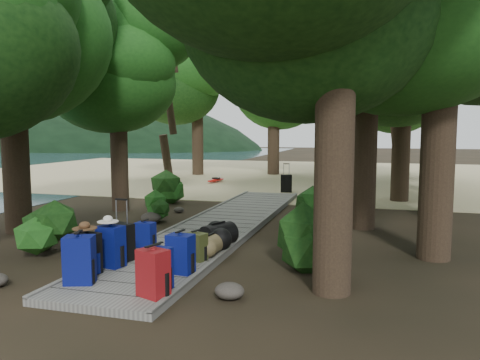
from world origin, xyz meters
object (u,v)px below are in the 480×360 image
(backpack_left_a, at_px, (79,257))
(backpack_right_d, at_px, (196,245))
(backpack_right_a, at_px, (153,270))
(duffel_right_black, at_px, (218,235))
(backpack_left_d, at_px, (145,233))
(backpack_right_c, at_px, (180,252))
(duffel_right_khaki, at_px, (211,245))
(lone_suitcase_on_sand, at_px, (286,183))
(suitcase_on_boardwalk, at_px, (122,242))
(backpack_left_b, at_px, (87,251))
(sun_lounger, at_px, (360,184))
(kayak, at_px, (216,179))
(backpack_left_c, at_px, (111,244))

(backpack_left_a, relative_size, backpack_right_d, 1.49)
(backpack_right_a, height_order, duffel_right_black, backpack_right_a)
(backpack_left_d, height_order, backpack_right_c, backpack_right_c)
(duffel_right_khaki, height_order, lone_suitcase_on_sand, lone_suitcase_on_sand)
(backpack_left_a, bearing_deg, suitcase_on_boardwalk, 74.56)
(duffel_right_black, bearing_deg, backpack_left_b, -96.22)
(sun_lounger, bearing_deg, suitcase_on_boardwalk, -119.46)
(backpack_right_a, height_order, backpack_right_c, backpack_right_a)
(backpack_right_d, height_order, sun_lounger, backpack_right_d)
(kayak, bearing_deg, sun_lounger, -2.45)
(suitcase_on_boardwalk, height_order, sun_lounger, suitcase_on_boardwalk)
(backpack_left_c, height_order, backpack_right_a, backpack_left_c)
(kayak, bearing_deg, lone_suitcase_on_sand, -22.75)
(backpack_right_c, bearing_deg, backpack_left_c, -173.98)
(lone_suitcase_on_sand, height_order, sun_lounger, lone_suitcase_on_sand)
(suitcase_on_boardwalk, bearing_deg, backpack_right_c, 0.86)
(backpack_left_a, relative_size, backpack_left_c, 1.04)
(duffel_right_black, relative_size, kayak, 0.25)
(backpack_left_b, height_order, backpack_left_c, backpack_left_c)
(backpack_left_b, relative_size, duffel_right_khaki, 1.35)
(backpack_left_a, xyz_separation_m, backpack_left_d, (-0.09, 2.33, -0.13))
(backpack_right_c, xyz_separation_m, backpack_right_d, (-0.03, 0.79, -0.08))
(backpack_left_a, distance_m, backpack_right_a, 1.36)
(lone_suitcase_on_sand, bearing_deg, duffel_right_khaki, -98.91)
(backpack_right_c, bearing_deg, backpack_left_a, -137.68)
(backpack_right_c, xyz_separation_m, suitcase_on_boardwalk, (-1.34, 0.45, -0.02))
(backpack_right_c, relative_size, backpack_right_d, 1.29)
(backpack_left_b, relative_size, kayak, 0.25)
(backpack_right_a, distance_m, suitcase_on_boardwalk, 2.11)
(backpack_right_a, distance_m, duffel_right_khaki, 2.40)
(backpack_right_c, bearing_deg, duffel_right_black, 95.62)
(duffel_right_khaki, distance_m, kayak, 13.45)
(duffel_right_black, height_order, suitcase_on_boardwalk, suitcase_on_boardwalk)
(backpack_left_a, xyz_separation_m, suitcase_on_boardwalk, (-0.06, 1.38, -0.08))
(backpack_left_b, bearing_deg, backpack_right_a, -11.73)
(duffel_right_khaki, distance_m, suitcase_on_boardwalk, 1.65)
(duffel_right_khaki, relative_size, lone_suitcase_on_sand, 0.79)
(backpack_left_d, xyz_separation_m, lone_suitcase_on_sand, (1.07, 9.98, -0.03))
(backpack_left_c, relative_size, sun_lounger, 0.42)
(suitcase_on_boardwalk, xyz_separation_m, lone_suitcase_on_sand, (1.04, 10.94, -0.09))
(backpack_left_b, height_order, backpack_right_c, backpack_left_b)
(backpack_left_c, height_order, backpack_left_d, backpack_left_c)
(backpack_left_c, xyz_separation_m, suitcase_on_boardwalk, (-0.04, 0.45, -0.06))
(backpack_left_c, distance_m, backpack_left_d, 1.40)
(backpack_right_d, distance_m, duffel_right_black, 1.10)
(duffel_right_khaki, bearing_deg, lone_suitcase_on_sand, 98.71)
(backpack_left_d, bearing_deg, sun_lounger, 73.29)
(backpack_left_c, bearing_deg, backpack_right_d, 42.55)
(backpack_left_b, distance_m, duffel_right_black, 2.78)
(lone_suitcase_on_sand, bearing_deg, backpack_left_c, -106.15)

